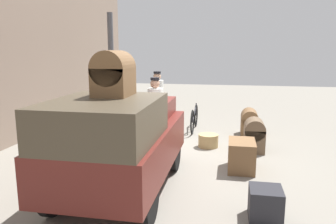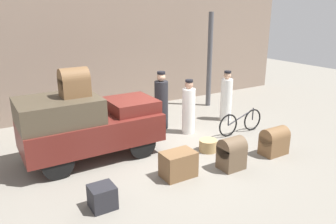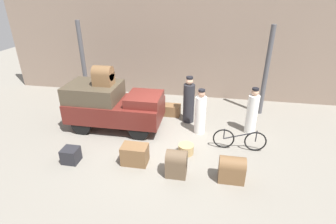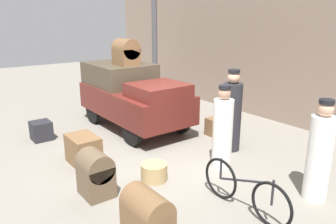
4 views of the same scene
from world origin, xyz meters
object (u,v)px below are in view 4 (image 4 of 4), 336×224
(truck, at_px, (132,94))
(trunk_on_truck_roof, at_px, (126,52))
(conductor_in_dark_uniform, at_px, (232,114))
(suitcase_tan_flat, at_px, (147,216))
(porter_lifting_near_truck, at_px, (223,131))
(trunk_barrel_dark, at_px, (96,173))
(bicycle, at_px, (244,190))
(porter_with_bicycle, at_px, (319,155))
(trunk_large_brown, at_px, (41,131))
(wicker_basket, at_px, (154,172))
(trunk_umber_medium, at_px, (221,128))
(suitcase_black_upright, at_px, (83,150))

(truck, height_order, trunk_on_truck_roof, trunk_on_truck_roof)
(conductor_in_dark_uniform, xyz_separation_m, suitcase_tan_flat, (1.46, -3.14, -0.44))
(porter_lifting_near_truck, xyz_separation_m, trunk_barrel_dark, (-0.47, -2.41, -0.34))
(bicycle, height_order, porter_with_bicycle, porter_with_bicycle)
(conductor_in_dark_uniform, distance_m, trunk_large_brown, 4.43)
(porter_lifting_near_truck, bearing_deg, porter_with_bicycle, 10.90)
(trunk_barrel_dark, distance_m, trunk_on_truck_roof, 3.94)
(wicker_basket, distance_m, porter_lifting_near_truck, 1.52)
(porter_with_bicycle, bearing_deg, trunk_on_truck_roof, -174.59)
(truck, xyz_separation_m, conductor_in_dark_uniform, (2.61, 0.91, -0.09))
(trunk_large_brown, bearing_deg, suitcase_tan_flat, -0.20)
(trunk_umber_medium, distance_m, suitcase_tan_flat, 4.15)
(truck, distance_m, trunk_umber_medium, 2.43)
(conductor_in_dark_uniform, bearing_deg, bicycle, -42.69)
(wicker_basket, bearing_deg, bicycle, 17.75)
(trunk_large_brown, bearing_deg, porter_with_bicycle, 26.91)
(truck, relative_size, wicker_basket, 6.99)
(trunk_large_brown, relative_size, trunk_on_truck_roof, 0.69)
(suitcase_tan_flat, height_order, trunk_large_brown, suitcase_tan_flat)
(bicycle, height_order, suitcase_tan_flat, suitcase_tan_flat)
(bicycle, bearing_deg, truck, 170.79)
(suitcase_black_upright, height_order, trunk_on_truck_roof, trunk_on_truck_roof)
(porter_with_bicycle, distance_m, suitcase_tan_flat, 2.83)
(porter_lifting_near_truck, xyz_separation_m, suitcase_tan_flat, (0.98, -2.37, -0.37))
(truck, relative_size, bicycle, 2.02)
(conductor_in_dark_uniform, height_order, porter_with_bicycle, conductor_in_dark_uniform)
(bicycle, distance_m, trunk_umber_medium, 3.18)
(porter_lifting_near_truck, bearing_deg, suitcase_black_upright, -129.45)
(trunk_umber_medium, bearing_deg, trunk_large_brown, -124.16)
(suitcase_tan_flat, bearing_deg, trunk_barrel_dark, -178.66)
(porter_lifting_near_truck, xyz_separation_m, trunk_on_truck_roof, (-3.30, -0.14, 1.20))
(trunk_umber_medium, height_order, trunk_large_brown, trunk_large_brown)
(bicycle, height_order, trunk_umber_medium, bicycle)
(conductor_in_dark_uniform, bearing_deg, wicker_basket, -85.85)
(trunk_on_truck_roof, bearing_deg, porter_with_bicycle, 5.41)
(porter_lifting_near_truck, bearing_deg, bicycle, -33.67)
(suitcase_black_upright, height_order, suitcase_tan_flat, suitcase_tan_flat)
(conductor_in_dark_uniform, height_order, suitcase_tan_flat, conductor_in_dark_uniform)
(bicycle, relative_size, suitcase_tan_flat, 2.29)
(suitcase_black_upright, relative_size, trunk_on_truck_roof, 1.11)
(trunk_umber_medium, bearing_deg, porter_with_bicycle, -16.26)
(porter_with_bicycle, height_order, trunk_large_brown, porter_with_bicycle)
(wicker_basket, distance_m, porter_with_bicycle, 2.73)
(suitcase_tan_flat, bearing_deg, trunk_on_truck_roof, 152.52)
(truck, height_order, porter_with_bicycle, porter_with_bicycle)
(wicker_basket, xyz_separation_m, trunk_barrel_dark, (-0.15, -1.04, 0.24))
(trunk_umber_medium, relative_size, trunk_barrel_dark, 0.87)
(trunk_umber_medium, xyz_separation_m, trunk_barrel_dark, (0.70, -3.58, 0.17))
(wicker_basket, relative_size, trunk_umber_medium, 0.71)
(porter_lifting_near_truck, bearing_deg, suitcase_tan_flat, -67.48)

